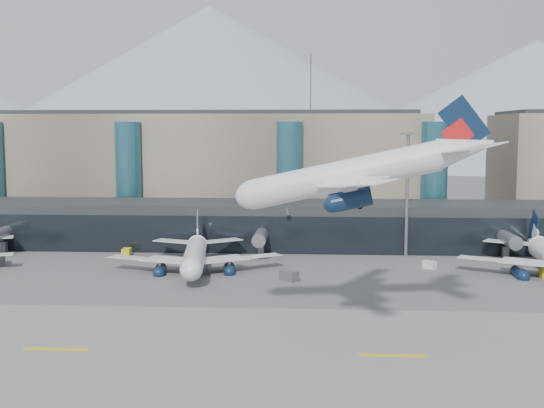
{
  "coord_description": "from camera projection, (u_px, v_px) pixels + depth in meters",
  "views": [
    {
      "loc": [
        10.37,
        -92.43,
        26.27
      ],
      "look_at": [
        3.14,
        32.0,
        12.5
      ],
      "focal_mm": 45.0,
      "sensor_mm": 36.0,
      "label": 1
    }
  ],
  "objects": [
    {
      "name": "veh_g",
      "position": [
        429.0,
        265.0,
        128.64
      ],
      "size": [
        2.73,
        2.72,
        1.42
      ],
      "primitive_type": "cube",
      "rotation": [
        0.0,
        0.0,
        -0.78
      ],
      "color": "silver",
      "rests_on": "ground"
    },
    {
      "name": "runway_markings",
      "position": [
        222.0,
        352.0,
        80.31
      ],
      "size": [
        128.0,
        1.0,
        0.02
      ],
      "color": "gold",
      "rests_on": "ground"
    },
    {
      "name": "ground",
      "position": [
        236.0,
        318.0,
        95.2
      ],
      "size": [
        900.0,
        900.0,
        0.0
      ],
      "primitive_type": "plane",
      "color": "#515154",
      "rests_on": "ground"
    },
    {
      "name": "teal_towers",
      "position": [
        209.0,
        179.0,
        167.96
      ],
      "size": [
        116.4,
        19.4,
        46.0
      ],
      "color": "#275D6E",
      "rests_on": "ground"
    },
    {
      "name": "hero_jet",
      "position": [
        371.0,
        164.0,
        86.96
      ],
      "size": [
        34.31,
        34.95,
        11.28
      ],
      "rotation": [
        0.0,
        -0.22,
        -0.07
      ],
      "color": "silver",
      "rests_on": "ground"
    },
    {
      "name": "jet_parked_mid",
      "position": [
        195.0,
        248.0,
        127.52
      ],
      "size": [
        33.87,
        33.79,
        10.99
      ],
      "rotation": [
        0.0,
        0.0,
        1.69
      ],
      "color": "silver",
      "rests_on": "ground"
    },
    {
      "name": "runway_strip",
      "position": [
        222.0,
        353.0,
        80.31
      ],
      "size": [
        400.0,
        40.0,
        0.04
      ],
      "primitive_type": "cube",
      "color": "slate",
      "rests_on": "ground"
    },
    {
      "name": "veh_f",
      "position": [
        0.0,
        260.0,
        132.11
      ],
      "size": [
        3.41,
        4.11,
        2.03
      ],
      "primitive_type": "cube",
      "rotation": [
        0.0,
        0.0,
        2.06
      ],
      "color": "#47484C",
      "rests_on": "ground"
    },
    {
      "name": "terminal_main",
      "position": [
        181.0,
        169.0,
        184.25
      ],
      "size": [
        130.0,
        30.0,
        31.0
      ],
      "color": "gray",
      "rests_on": "ground"
    },
    {
      "name": "concourse",
      "position": [
        265.0,
        225.0,
        151.94
      ],
      "size": [
        170.0,
        27.0,
        10.0
      ],
      "color": "black",
      "rests_on": "ground"
    },
    {
      "name": "veh_c",
      "position": [
        289.0,
        276.0,
        118.12
      ],
      "size": [
        3.58,
        3.56,
        1.83
      ],
      "primitive_type": "cube",
      "rotation": [
        0.0,
        0.0,
        -0.77
      ],
      "color": "#47484C",
      "rests_on": "ground"
    },
    {
      "name": "veh_b",
      "position": [
        126.0,
        252.0,
        141.66
      ],
      "size": [
        1.82,
        2.76,
        1.53
      ],
      "primitive_type": "cube",
      "rotation": [
        0.0,
        0.0,
        1.64
      ],
      "color": "gold",
      "rests_on": "ground"
    },
    {
      "name": "mountain_ridge",
      "position": [
        320.0,
        100.0,
        466.32
      ],
      "size": [
        910.0,
        400.0,
        110.0
      ],
      "color": "gray",
      "rests_on": "ground"
    },
    {
      "name": "lightmast_mid",
      "position": [
        407.0,
        187.0,
        139.52
      ],
      "size": [
        3.0,
        1.2,
        25.6
      ],
      "color": "slate",
      "rests_on": "ground"
    }
  ]
}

